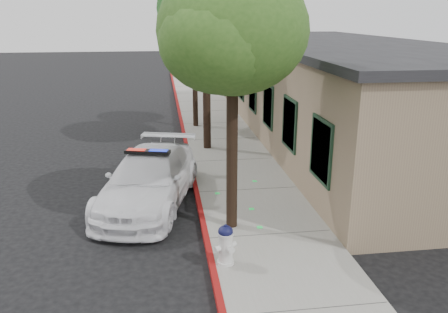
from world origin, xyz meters
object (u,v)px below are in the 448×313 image
(police_car, at_px, (149,179))
(street_tree_near, at_px, (233,37))
(fire_hydrant, at_px, (226,244))
(street_tree_mid, at_px, (206,13))
(clapboard_building, at_px, (337,91))
(street_tree_far, at_px, (195,41))

(police_car, xyz_separation_m, street_tree_near, (2.12, -2.03, 4.06))
(fire_hydrant, distance_m, street_tree_mid, 10.17)
(fire_hydrant, bearing_deg, clapboard_building, 33.85)
(police_car, distance_m, street_tree_mid, 7.24)
(clapboard_building, xyz_separation_m, street_tree_far, (-5.95, 2.55, 2.02))
(fire_hydrant, height_order, street_tree_far, street_tree_far)
(police_car, height_order, street_tree_near, street_tree_near)
(street_tree_mid, height_order, street_tree_far, street_tree_mid)
(clapboard_building, height_order, fire_hydrant, clapboard_building)
(fire_hydrant, bearing_deg, police_car, 89.57)
(street_tree_near, height_order, street_tree_far, street_tree_near)
(street_tree_far, bearing_deg, street_tree_near, -89.80)
(clapboard_building, xyz_separation_m, street_tree_mid, (-5.82, -1.23, 3.23))
(police_car, distance_m, street_tree_near, 5.01)
(fire_hydrant, xyz_separation_m, street_tree_near, (0.42, 1.80, 4.23))
(clapboard_building, xyz_separation_m, fire_hydrant, (-6.34, -10.20, -1.52))
(street_tree_mid, relative_size, street_tree_far, 1.30)
(fire_hydrant, relative_size, street_tree_far, 0.17)
(street_tree_near, bearing_deg, street_tree_far, 90.20)
(police_car, height_order, street_tree_far, street_tree_far)
(fire_hydrant, height_order, street_tree_near, street_tree_near)
(clapboard_building, bearing_deg, street_tree_mid, -168.10)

